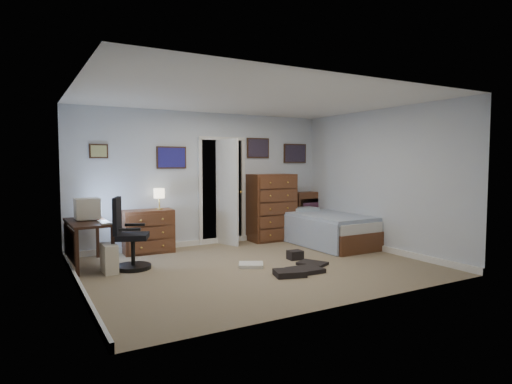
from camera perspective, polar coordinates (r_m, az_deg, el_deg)
floor at (r=6.53m, az=0.07°, el=-9.97°), size 5.00×4.00×0.02m
computer_desk at (r=6.90m, az=-22.18°, el=-4.95°), size 0.58×1.20×0.69m
crt_monitor at (r=7.03m, az=-21.56°, el=-2.09°), size 0.36×0.34×0.33m
keyboard at (r=6.58m, az=-19.57°, el=-3.83°), size 0.15×0.37×0.02m
pc_tower at (r=6.47m, az=-18.97°, el=-8.36°), size 0.20×0.39×0.41m
office_chair at (r=6.56m, az=-16.62°, el=-6.33°), size 0.67×0.67×1.06m
media_stack at (r=7.76m, az=-23.22°, el=-5.18°), size 0.16×0.16×0.75m
low_dresser at (r=7.65m, az=-14.16°, el=-5.11°), size 0.86×0.46×0.75m
table_lamp at (r=7.63m, az=-12.79°, el=-0.27°), size 0.20×0.20×0.36m
doorway at (r=8.54m, az=-5.40°, el=0.19°), size 0.96×1.12×2.05m
tall_dresser at (r=8.57m, az=2.05°, el=-2.05°), size 0.91×0.55×1.33m
headboard_bookcase at (r=9.33m, az=7.81°, el=-2.64°), size 1.05×0.32×0.93m
bed at (r=8.24m, az=9.31°, el=-4.87°), size 1.08×1.97×0.64m
wall_posters at (r=8.36m, az=-3.21°, el=5.23°), size 4.38×0.04×0.60m
floor_clutter at (r=6.39m, az=4.83°, el=-9.86°), size 1.34×1.15×0.14m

